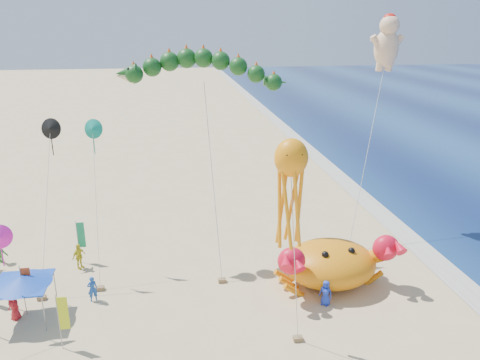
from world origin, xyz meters
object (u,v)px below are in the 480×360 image
(crab_inflatable, at_px, (331,262))
(cherub_kite, at_px, (387,42))
(dragon_kite, at_px, (201,74))
(octopus_kite, at_px, (290,186))
(canopy_blue, at_px, (21,281))

(crab_inflatable, distance_m, cherub_kite, 17.90)
(dragon_kite, relative_size, octopus_kite, 1.27)
(crab_inflatable, relative_size, canopy_blue, 2.43)
(cherub_kite, bearing_deg, crab_inflatable, -125.79)
(crab_inflatable, relative_size, cherub_kite, 0.48)
(octopus_kite, bearing_deg, cherub_kite, 53.21)
(crab_inflatable, relative_size, dragon_kite, 0.57)
(crab_inflatable, distance_m, canopy_blue, 18.59)
(dragon_kite, xyz_separation_m, octopus_kite, (3.31, -11.13, -4.11))
(crab_inflatable, relative_size, octopus_kite, 0.72)
(cherub_kite, relative_size, octopus_kite, 1.51)
(crab_inflatable, height_order, dragon_kite, dragon_kite)
(octopus_kite, xyz_separation_m, canopy_blue, (-14.20, 4.47, -6.48))
(crab_inflatable, xyz_separation_m, dragon_kite, (-7.66, 5.67, 11.47))
(dragon_kite, relative_size, canopy_blue, 4.28)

